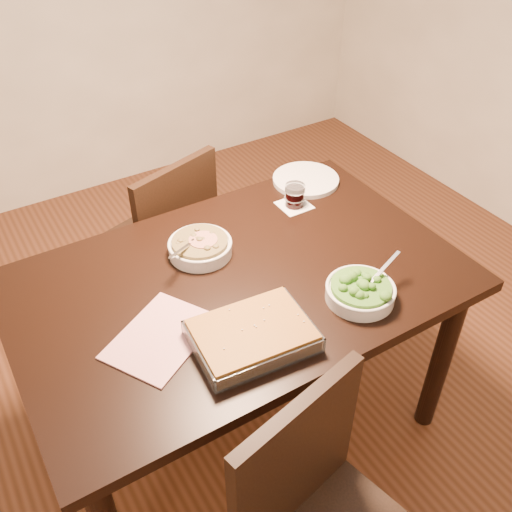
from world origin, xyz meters
TOP-DOWN VIEW (x-y plane):
  - ground at (0.00, 0.00)m, footprint 4.00×4.00m
  - table at (0.00, 0.00)m, footprint 1.40×0.90m
  - magazine_a at (-0.31, -0.11)m, footprint 0.36×0.34m
  - coaster at (0.38, 0.24)m, footprint 0.11×0.11m
  - stew_bowl at (-0.05, 0.17)m, footprint 0.21×0.21m
  - broccoli_bowl at (0.26, -0.27)m, footprint 0.24×0.21m
  - baking_dish at (-0.11, -0.26)m, footprint 0.35×0.27m
  - wine_tumbler at (0.38, 0.24)m, footprint 0.07×0.07m
  - dinner_plate at (0.51, 0.36)m, footprint 0.26×0.26m
  - chair_far at (0.01, 0.65)m, footprint 0.51×0.51m

SIDE VIEW (x-z plane):
  - ground at x=0.00m, z-range 0.00..0.00m
  - chair_far at x=0.01m, z-range 0.05..0.92m
  - table at x=0.00m, z-range 0.28..1.03m
  - coaster at x=0.38m, z-range 0.75..0.75m
  - magazine_a at x=-0.31m, z-range 0.75..0.76m
  - dinner_plate at x=0.51m, z-range 0.75..0.77m
  - baking_dish at x=-0.11m, z-range 0.75..0.81m
  - broccoli_bowl at x=0.26m, z-range 0.74..0.82m
  - stew_bowl at x=-0.05m, z-range 0.74..0.82m
  - wine_tumbler at x=0.38m, z-range 0.75..0.84m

